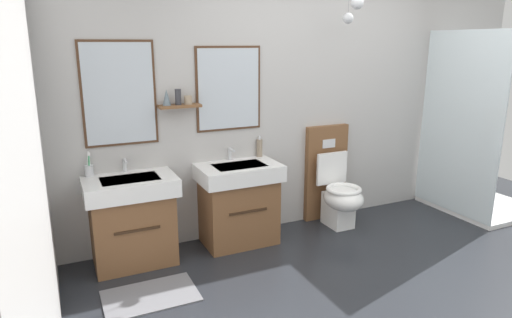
% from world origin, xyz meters
% --- Properties ---
extents(ground_plane, '(6.42, 4.61, 0.10)m').
position_xyz_m(ground_plane, '(0.00, 0.00, -0.05)').
color(ground_plane, '#23262B').
rests_on(ground_plane, ground).
extents(wall_back, '(5.22, 0.58, 2.71)m').
position_xyz_m(wall_back, '(-0.02, 1.64, 1.36)').
color(wall_back, '#B7B5B2').
rests_on(wall_back, ground).
extents(wall_left, '(0.12, 3.41, 2.71)m').
position_xyz_m(wall_left, '(-2.55, 0.00, 1.35)').
color(wall_left, '#B7B5B2').
rests_on(wall_left, ground).
extents(bath_mat, '(0.68, 0.44, 0.01)m').
position_xyz_m(bath_mat, '(-1.88, 0.78, 0.01)').
color(bath_mat, slate).
rests_on(bath_mat, ground).
extents(vanity_sink_left, '(0.74, 0.50, 0.76)m').
position_xyz_m(vanity_sink_left, '(-1.88, 1.37, 0.40)').
color(vanity_sink_left, brown).
rests_on(vanity_sink_left, ground).
extents(tap_on_left_sink, '(0.03, 0.13, 0.11)m').
position_xyz_m(tap_on_left_sink, '(-1.88, 1.56, 0.83)').
color(tap_on_left_sink, silver).
rests_on(tap_on_left_sink, vanity_sink_left).
extents(vanity_sink_right, '(0.74, 0.50, 0.76)m').
position_xyz_m(vanity_sink_right, '(-0.92, 1.37, 0.40)').
color(vanity_sink_right, brown).
rests_on(vanity_sink_right, ground).
extents(tap_on_right_sink, '(0.03, 0.13, 0.11)m').
position_xyz_m(tap_on_right_sink, '(-0.92, 1.56, 0.83)').
color(tap_on_right_sink, silver).
rests_on(tap_on_right_sink, vanity_sink_right).
extents(toilet, '(0.48, 0.62, 1.00)m').
position_xyz_m(toilet, '(0.15, 1.38, 0.38)').
color(toilet, brown).
rests_on(toilet, ground).
extents(toothbrush_cup, '(0.07, 0.07, 0.21)m').
position_xyz_m(toothbrush_cup, '(-2.17, 1.54, 0.82)').
color(toothbrush_cup, silver).
rests_on(toothbrush_cup, vanity_sink_left).
extents(soap_dispenser, '(0.06, 0.06, 0.20)m').
position_xyz_m(soap_dispenser, '(-0.62, 1.55, 0.85)').
color(soap_dispenser, gray).
rests_on(soap_dispenser, vanity_sink_right).
extents(shower_tray, '(0.99, 1.01, 1.95)m').
position_xyz_m(shower_tray, '(1.75, 1.04, 0.40)').
color(shower_tray, white).
rests_on(shower_tray, ground).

